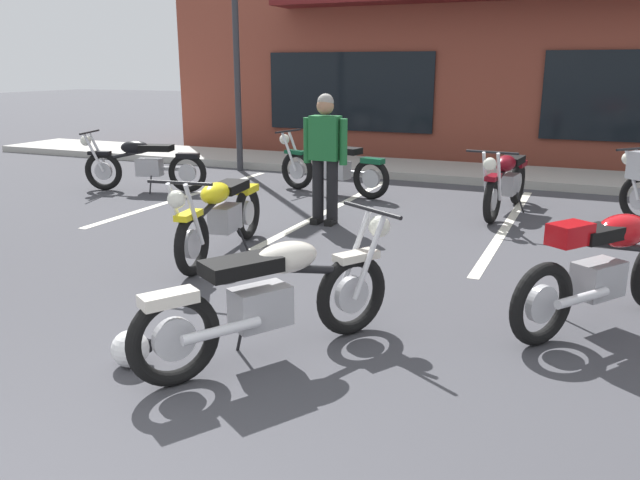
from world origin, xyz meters
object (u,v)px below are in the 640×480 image
(motorcycle_green_cafe_racer, at_px, (332,165))
(helmet_on_pavement, at_px, (130,349))
(person_in_black_shirt, at_px, (325,151))
(motorcycle_blue_standard, at_px, (143,163))
(motorcycle_black_cruiser, at_px, (221,215))
(motorcycle_silver_naked, at_px, (615,260))
(motorcycle_cream_vintage, at_px, (506,181))
(motorcycle_foreground_classic, at_px, (273,295))

(motorcycle_green_cafe_racer, distance_m, helmet_on_pavement, 6.38)
(helmet_on_pavement, bearing_deg, person_in_black_shirt, 95.35)
(person_in_black_shirt, bearing_deg, motorcycle_blue_standard, 166.45)
(motorcycle_black_cruiser, xyz_separation_m, motorcycle_green_cafe_racer, (-0.26, 3.73, 0.00))
(motorcycle_green_cafe_racer, bearing_deg, motorcycle_silver_naked, -44.62)
(motorcycle_blue_standard, relative_size, motorcycle_cream_vintage, 0.97)
(motorcycle_silver_naked, relative_size, motorcycle_cream_vintage, 0.86)
(motorcycle_cream_vintage, bearing_deg, motorcycle_green_cafe_racer, 173.00)
(motorcycle_cream_vintage, relative_size, person_in_black_shirt, 1.26)
(motorcycle_blue_standard, xyz_separation_m, motorcycle_cream_vintage, (5.70, 0.69, 0.00))
(motorcycle_black_cruiser, relative_size, motorcycle_silver_naked, 1.15)
(motorcycle_silver_naked, relative_size, helmet_on_pavement, 7.01)
(motorcycle_silver_naked, bearing_deg, person_in_black_shirt, 147.64)
(motorcycle_green_cafe_racer, relative_size, motorcycle_cream_vintage, 0.99)
(motorcycle_blue_standard, bearing_deg, person_in_black_shirt, -13.55)
(motorcycle_green_cafe_racer, xyz_separation_m, helmet_on_pavement, (1.11, -6.27, -0.33))
(motorcycle_foreground_classic, relative_size, motorcycle_cream_vintage, 0.89)
(helmet_on_pavement, bearing_deg, motorcycle_blue_standard, 127.57)
(motorcycle_black_cruiser, bearing_deg, helmet_on_pavement, -71.50)
(motorcycle_foreground_classic, height_order, motorcycle_silver_naked, same)
(motorcycle_black_cruiser, distance_m, person_in_black_shirt, 1.94)
(motorcycle_silver_naked, distance_m, helmet_on_pavement, 3.76)
(motorcycle_green_cafe_racer, height_order, helmet_on_pavement, motorcycle_green_cafe_racer)
(motorcycle_foreground_classic, relative_size, motorcycle_green_cafe_racer, 0.89)
(motorcycle_blue_standard, bearing_deg, motorcycle_black_cruiser, -40.30)
(person_in_black_shirt, relative_size, helmet_on_pavement, 6.44)
(motorcycle_foreground_classic, xyz_separation_m, motorcycle_cream_vintage, (0.83, 5.39, 0.00))
(motorcycle_silver_naked, height_order, motorcycle_cream_vintage, same)
(motorcycle_black_cruiser, distance_m, motorcycle_silver_naked, 3.89)
(motorcycle_black_cruiser, height_order, person_in_black_shirt, person_in_black_shirt)
(motorcycle_silver_naked, xyz_separation_m, motorcycle_cream_vintage, (-1.36, 3.74, -0.07))
(motorcycle_foreground_classic, height_order, helmet_on_pavement, motorcycle_foreground_classic)
(motorcycle_green_cafe_racer, bearing_deg, helmet_on_pavement, -79.98)
(person_in_black_shirt, bearing_deg, motorcycle_cream_vintage, 36.97)
(motorcycle_blue_standard, bearing_deg, motorcycle_green_cafe_racer, 19.42)
(motorcycle_foreground_classic, height_order, person_in_black_shirt, person_in_black_shirt)
(motorcycle_black_cruiser, height_order, motorcycle_silver_naked, same)
(motorcycle_foreground_classic, xyz_separation_m, person_in_black_shirt, (-1.24, 3.83, 0.49))
(motorcycle_black_cruiser, bearing_deg, motorcycle_silver_naked, -5.18)
(motorcycle_foreground_classic, relative_size, helmet_on_pavement, 7.19)
(motorcycle_blue_standard, distance_m, person_in_black_shirt, 3.76)
(motorcycle_blue_standard, distance_m, motorcycle_cream_vintage, 5.74)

